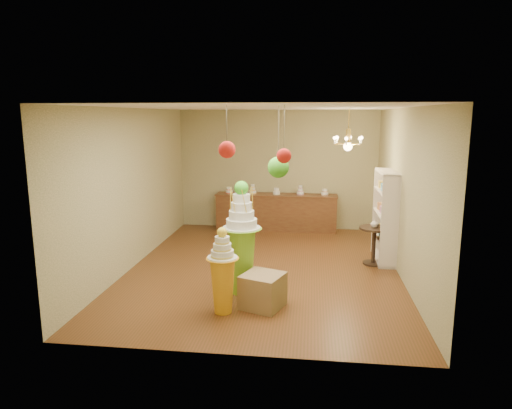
# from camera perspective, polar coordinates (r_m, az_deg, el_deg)

# --- Properties ---
(floor) EXTENTS (6.50, 6.50, 0.00)m
(floor) POSITION_cam_1_polar(r_m,az_deg,el_deg) (8.80, 0.96, -7.92)
(floor) COLOR #553017
(floor) RESTS_ON ground
(ceiling) EXTENTS (6.50, 6.50, 0.00)m
(ceiling) POSITION_cam_1_polar(r_m,az_deg,el_deg) (8.32, 1.03, 12.02)
(ceiling) COLOR white
(ceiling) RESTS_ON ground
(wall_back) EXTENTS (5.00, 0.04, 3.00)m
(wall_back) POSITION_cam_1_polar(r_m,az_deg,el_deg) (11.63, 2.69, 4.34)
(wall_back) COLOR #999369
(wall_back) RESTS_ON ground
(wall_front) EXTENTS (5.00, 0.04, 3.00)m
(wall_front) POSITION_cam_1_polar(r_m,az_deg,el_deg) (5.28, -2.75, -3.91)
(wall_front) COLOR #999369
(wall_front) RESTS_ON ground
(wall_left) EXTENTS (0.04, 6.50, 3.00)m
(wall_left) POSITION_cam_1_polar(r_m,az_deg,el_deg) (9.04, -14.98, 2.02)
(wall_left) COLOR #999369
(wall_left) RESTS_ON ground
(wall_right) EXTENTS (0.04, 6.50, 3.00)m
(wall_right) POSITION_cam_1_polar(r_m,az_deg,el_deg) (8.54, 17.93, 1.35)
(wall_right) COLOR #999369
(wall_right) RESTS_ON ground
(pedestal_green) EXTENTS (0.67, 0.67, 1.86)m
(pedestal_green) POSITION_cam_1_polar(r_m,az_deg,el_deg) (7.37, -1.80, -5.23)
(pedestal_green) COLOR #75B828
(pedestal_green) RESTS_ON floor
(pedestal_orange) EXTENTS (0.49, 0.49, 1.29)m
(pedestal_orange) POSITION_cam_1_polar(r_m,az_deg,el_deg) (6.75, -4.19, -9.10)
(pedestal_orange) COLOR orange
(pedestal_orange) RESTS_ON floor
(burlap_riser) EXTENTS (0.73, 0.73, 0.52)m
(burlap_riser) POSITION_cam_1_polar(r_m,az_deg,el_deg) (7.02, 0.85, -10.72)
(burlap_riser) COLOR olive
(burlap_riser) RESTS_ON floor
(sideboard) EXTENTS (3.04, 0.54, 1.16)m
(sideboard) POSITION_cam_1_polar(r_m,az_deg,el_deg) (11.53, 2.54, -0.88)
(sideboard) COLOR #55311A
(sideboard) RESTS_ON floor
(shelving_unit) EXTENTS (0.33, 1.20, 1.80)m
(shelving_unit) POSITION_cam_1_polar(r_m,az_deg,el_deg) (9.40, 15.85, -1.40)
(shelving_unit) COLOR beige
(shelving_unit) RESTS_ON floor
(round_table) EXTENTS (0.65, 0.65, 0.74)m
(round_table) POSITION_cam_1_polar(r_m,az_deg,el_deg) (9.16, 14.52, -4.37)
(round_table) COLOR black
(round_table) RESTS_ON floor
(vase) EXTENTS (0.18, 0.18, 0.16)m
(vase) POSITION_cam_1_polar(r_m,az_deg,el_deg) (9.08, 14.63, -2.27)
(vase) COLOR beige
(vase) RESTS_ON round_table
(pom_red_left) EXTENTS (0.22, 0.22, 0.69)m
(pom_red_left) POSITION_cam_1_polar(r_m,az_deg,el_deg) (5.98, -3.65, 6.86)
(pom_red_left) COLOR #413C2F
(pom_red_left) RESTS_ON ceiling
(pom_green_mid) EXTENTS (0.30, 0.30, 1.00)m
(pom_green_mid) POSITION_cam_1_polar(r_m,az_deg,el_deg) (6.41, 2.81, 4.68)
(pom_green_mid) COLOR #413C2F
(pom_green_mid) RESTS_ON ceiling
(pom_red_right) EXTENTS (0.20, 0.20, 0.75)m
(pom_red_right) POSITION_cam_1_polar(r_m,az_deg,el_deg) (5.99, 3.50, 6.10)
(pom_red_right) COLOR #413C2F
(pom_red_right) RESTS_ON ceiling
(chandelier) EXTENTS (0.82, 0.82, 0.85)m
(chandelier) POSITION_cam_1_polar(r_m,az_deg,el_deg) (9.42, 11.42, 7.44)
(chandelier) COLOR gold
(chandelier) RESTS_ON ceiling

